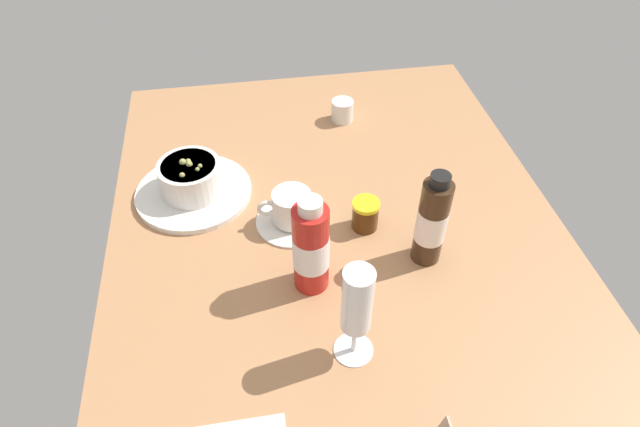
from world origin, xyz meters
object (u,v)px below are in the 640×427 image
wine_glass (357,305)px  coffee_cup (292,210)px  jam_jar (365,215)px  sauce_bottle_red (311,248)px  creamer_jug (342,110)px  sauce_bottle_brown (432,222)px  porridge_bowl (192,182)px

wine_glass → coffee_cup: bearing=-168.8°
jam_jar → sauce_bottle_red: bearing=-45.7°
jam_jar → creamer_jug: bearing=175.9°
wine_glass → sauce_bottle_brown: (-16.46, 16.37, -2.79)cm
creamer_jug → sauce_bottle_red: bearing=-17.1°
coffee_cup → porridge_bowl: bearing=-120.8°
coffee_cup → creamer_jug: coffee_cup is taller
jam_jar → sauce_bottle_brown: (8.96, 8.90, 5.51)cm
porridge_bowl → sauce_bottle_brown: size_ratio=1.22×
wine_glass → jam_jar: 27.76cm
porridge_bowl → jam_jar: porridge_bowl is taller
creamer_jug → sauce_bottle_red: 48.88cm
sauce_bottle_red → sauce_bottle_brown: 20.80cm
coffee_cup → wine_glass: bearing=11.2°
creamer_jug → jam_jar: bearing=-4.1°
wine_glass → sauce_bottle_red: bearing=-163.0°
porridge_bowl → sauce_bottle_red: bearing=37.5°
creamer_jug → wine_glass: bearing=-9.4°
jam_jar → wine_glass: bearing=-16.4°
porridge_bowl → coffee_cup: porridge_bowl is taller
jam_jar → porridge_bowl: bearing=-114.3°
porridge_bowl → wine_glass: bearing=31.2°
creamer_jug → jam_jar: 35.00cm
porridge_bowl → coffee_cup: bearing=59.2°
coffee_cup → sauce_bottle_brown: sauce_bottle_brown is taller
coffee_cup → jam_jar: 13.59cm
porridge_bowl → sauce_bottle_brown: (23.11, 40.29, 5.29)cm
jam_jar → sauce_bottle_brown: size_ratio=0.32×
porridge_bowl → wine_glass: 46.94cm
sauce_bottle_brown → jam_jar: bearing=-135.2°
porridge_bowl → coffee_cup: (10.85, 18.22, -0.24)cm
wine_glass → jam_jar: size_ratio=3.01×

